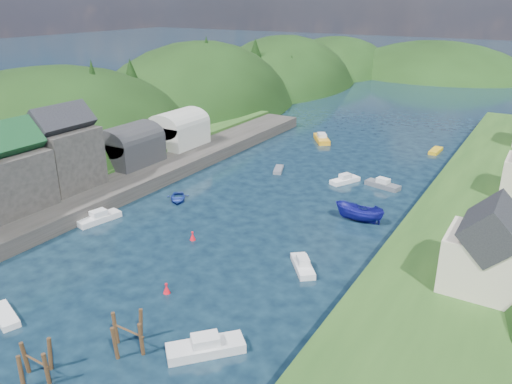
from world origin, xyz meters
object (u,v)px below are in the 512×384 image
Objects in this scene: piling_cluster_far at (129,336)px; channel_buoy_near at (167,289)px; channel_buoy_far at (193,236)px; piling_cluster_near at (36,366)px.

piling_cluster_far is 3.21× the size of channel_buoy_near.
piling_cluster_near is at bearing -80.08° from channel_buoy_far.
piling_cluster_far is at bearing 60.63° from piling_cluster_near.
channel_buoy_near is at bearing 87.53° from piling_cluster_near.
piling_cluster_far is 19.48m from channel_buoy_far.
piling_cluster_near reaches higher than channel_buoy_far.
piling_cluster_near is at bearing -92.47° from channel_buoy_near.
channel_buoy_far is at bearing 112.82° from piling_cluster_far.
piling_cluster_far is 8.27m from channel_buoy_near.
channel_buoy_near is (-2.77, 7.76, -0.72)m from piling_cluster_far.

